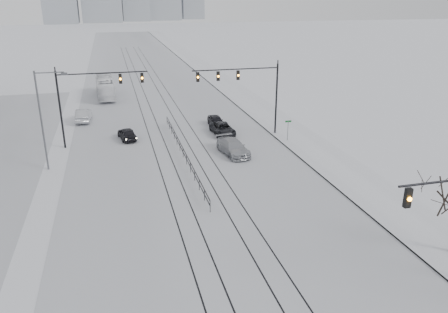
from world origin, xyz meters
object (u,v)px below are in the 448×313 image
sedan_nb_front (223,129)px  box_truck (105,88)px  sedan_nb_right (233,147)px  sedan_nb_far (216,121)px  sedan_sb_inner (127,134)px  sedan_sb_outer (84,115)px

sedan_nb_front → box_truck: size_ratio=0.43×
sedan_nb_right → sedan_nb_far: (0.71, 10.29, -0.10)m
sedan_sb_inner → box_truck: 22.77m
box_truck → sedan_nb_right: bearing=109.7°
sedan_nb_far → sedan_nb_front: bearing=-93.3°
sedan_nb_right → sedan_nb_far: size_ratio=1.37×
sedan_sb_inner → sedan_nb_right: sedan_nb_right is taller
sedan_sb_inner → sedan_nb_front: 10.70m
sedan_sb_outer → sedan_nb_front: (15.62, -9.84, -0.13)m
sedan_sb_inner → sedan_nb_far: sedan_sb_inner is taller
sedan_sb_inner → sedan_sb_outer: sedan_sb_outer is taller
sedan_sb_inner → box_truck: size_ratio=0.36×
sedan_nb_right → sedan_nb_far: sedan_nb_right is taller
sedan_sb_outer → sedan_nb_far: 16.89m
sedan_sb_outer → sedan_nb_far: size_ratio=1.28×
sedan_nb_far → box_truck: size_ratio=0.35×
sedan_nb_right → box_truck: size_ratio=0.47×
sedan_sb_outer → sedan_nb_right: (15.00, -16.51, -0.05)m
sedan_sb_inner → sedan_nb_right: (10.05, -7.55, 0.08)m
sedan_sb_outer → sedan_nb_far: (15.70, -6.22, -0.15)m
sedan_sb_inner → sedan_nb_front: bearing=165.5°
sedan_sb_inner → sedan_nb_right: 12.57m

